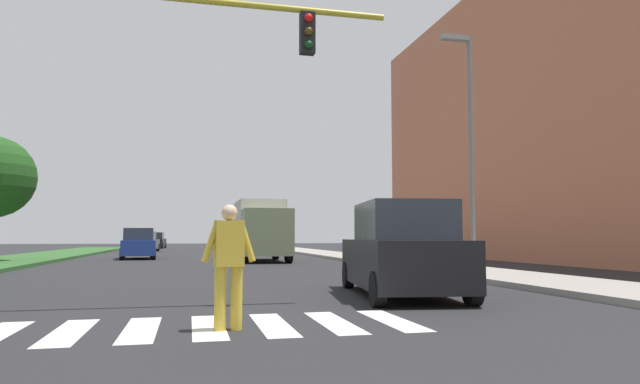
% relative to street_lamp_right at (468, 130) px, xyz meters
% --- Properties ---
extents(ground_plane, '(140.00, 140.00, 0.00)m').
position_rel_street_lamp_right_xyz_m(ground_plane, '(-8.22, 14.88, -4.59)').
color(ground_plane, '#262628').
extents(crosswalk, '(5.85, 2.20, 0.01)m').
position_rel_street_lamp_right_xyz_m(crosswalk, '(-8.22, -7.78, -4.59)').
color(crosswalk, silver).
rests_on(crosswalk, ground_plane).
extents(median_strip, '(4.26, 64.00, 0.15)m').
position_rel_street_lamp_right_xyz_m(median_strip, '(-16.85, 12.88, -4.52)').
color(median_strip, '#2D5B28').
rests_on(median_strip, ground_plane).
extents(apartment_block_right, '(11.20, 36.74, 15.23)m').
position_rel_street_lamp_right_xyz_m(apartment_block_right, '(12.58, 6.88, 3.02)').
color(apartment_block_right, '#B76B4C').
rests_on(apartment_block_right, ground_plane).
extents(sidewalk_right, '(3.00, 64.00, 0.15)m').
position_rel_street_lamp_right_xyz_m(sidewalk_right, '(0.60, 12.88, -4.52)').
color(sidewalk_right, '#9E9991').
rests_on(sidewalk_right, ground_plane).
extents(street_lamp_right, '(1.02, 0.24, 7.50)m').
position_rel_street_lamp_right_xyz_m(street_lamp_right, '(0.00, 0.00, 0.00)').
color(street_lamp_right, slate).
rests_on(street_lamp_right, sidewalk_right).
extents(pedestrian_performer, '(0.75, 0.29, 1.69)m').
position_rel_street_lamp_right_xyz_m(pedestrian_performer, '(-7.97, -8.11, -3.66)').
color(pedestrian_performer, gold).
rests_on(pedestrian_performer, ground_plane).
extents(suv_crossing, '(2.54, 4.82, 1.97)m').
position_rel_street_lamp_right_xyz_m(suv_crossing, '(-4.11, -4.62, -3.66)').
color(suv_crossing, black).
rests_on(suv_crossing, ground_plane).
extents(sedan_midblock, '(2.16, 4.36, 1.71)m').
position_rel_street_lamp_right_xyz_m(sedan_midblock, '(-11.28, 16.99, -3.80)').
color(sedan_midblock, navy).
rests_on(sedan_midblock, ground_plane).
extents(sedan_distant, '(2.20, 4.70, 1.65)m').
position_rel_street_lamp_right_xyz_m(sedan_distant, '(-12.03, 31.81, -3.82)').
color(sedan_distant, '#474C51').
rests_on(sedan_distant, ground_plane).
extents(sedan_far_horizon, '(2.08, 4.32, 1.67)m').
position_rel_street_lamp_right_xyz_m(sedan_far_horizon, '(-11.92, 45.33, -3.82)').
color(sedan_far_horizon, black).
rests_on(sedan_far_horizon, ground_plane).
extents(truck_box_delivery, '(2.40, 6.20, 3.10)m').
position_rel_street_lamp_right_xyz_m(truck_box_delivery, '(-4.93, 12.62, -2.96)').
color(truck_box_delivery, gray).
rests_on(truck_box_delivery, ground_plane).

